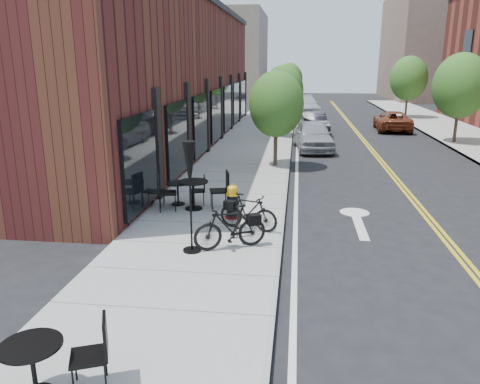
{
  "coord_description": "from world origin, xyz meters",
  "views": [
    {
      "loc": [
        0.26,
        -9.99,
        4.2
      ],
      "look_at": [
        -1.15,
        1.5,
        1.0
      ],
      "focal_mm": 35.0,
      "sensor_mm": 36.0,
      "label": 1
    }
  ],
  "objects_px": {
    "bicycle_left": "(230,227)",
    "parked_car_c": "(304,105)",
    "parked_car_a": "(313,135)",
    "bistro_set_a": "(33,363)",
    "bistro_set_c": "(193,191)",
    "parked_car_far": "(392,121)",
    "patio_umbrella": "(190,174)",
    "parked_car_b": "(313,123)",
    "fire_hydrant": "(233,202)",
    "bistro_set_b": "(178,190)",
    "bicycle_right": "(248,212)"
  },
  "relations": [
    {
      "from": "bicycle_left",
      "to": "patio_umbrella",
      "type": "relative_size",
      "value": 0.68
    },
    {
      "from": "bicycle_left",
      "to": "patio_umbrella",
      "type": "xyz_separation_m",
      "value": [
        -0.83,
        -0.27,
        1.27
      ]
    },
    {
      "from": "parked_car_a",
      "to": "bistro_set_a",
      "type": "bearing_deg",
      "value": -108.03
    },
    {
      "from": "bistro_set_a",
      "to": "bistro_set_c",
      "type": "height_order",
      "value": "bistro_set_c"
    },
    {
      "from": "parked_car_b",
      "to": "bicycle_left",
      "type": "bearing_deg",
      "value": -104.99
    },
    {
      "from": "patio_umbrella",
      "to": "parked_car_a",
      "type": "xyz_separation_m",
      "value": [
        3.05,
        13.79,
        -1.18
      ]
    },
    {
      "from": "fire_hydrant",
      "to": "parked_car_c",
      "type": "bearing_deg",
      "value": 80.18
    },
    {
      "from": "bicycle_right",
      "to": "parked_car_b",
      "type": "bearing_deg",
      "value": 11.11
    },
    {
      "from": "bicycle_right",
      "to": "patio_umbrella",
      "type": "relative_size",
      "value": 0.63
    },
    {
      "from": "parked_car_a",
      "to": "bicycle_left",
      "type": "bearing_deg",
      "value": -105.38
    },
    {
      "from": "bicycle_right",
      "to": "parked_car_a",
      "type": "height_order",
      "value": "parked_car_a"
    },
    {
      "from": "bistro_set_c",
      "to": "parked_car_b",
      "type": "height_order",
      "value": "parked_car_b"
    },
    {
      "from": "parked_car_c",
      "to": "bicycle_left",
      "type": "bearing_deg",
      "value": -99.52
    },
    {
      "from": "fire_hydrant",
      "to": "parked_car_far",
      "type": "distance_m",
      "value": 20.5
    },
    {
      "from": "bistro_set_b",
      "to": "parked_car_b",
      "type": "distance_m",
      "value": 16.47
    },
    {
      "from": "patio_umbrella",
      "to": "bicycle_left",
      "type": "bearing_deg",
      "value": 17.73
    },
    {
      "from": "bistro_set_b",
      "to": "parked_car_c",
      "type": "height_order",
      "value": "parked_car_c"
    },
    {
      "from": "bistro_set_c",
      "to": "parked_car_far",
      "type": "xyz_separation_m",
      "value": [
        8.94,
        18.35,
        -0.04
      ]
    },
    {
      "from": "bistro_set_b",
      "to": "parked_car_far",
      "type": "height_order",
      "value": "parked_car_far"
    },
    {
      "from": "parked_car_a",
      "to": "parked_car_far",
      "type": "xyz_separation_m",
      "value": [
        5.25,
        7.65,
        -0.1
      ]
    },
    {
      "from": "fire_hydrant",
      "to": "patio_umbrella",
      "type": "xyz_separation_m",
      "value": [
        -0.59,
        -2.45,
        1.34
      ]
    },
    {
      "from": "parked_car_a",
      "to": "parked_car_b",
      "type": "height_order",
      "value": "parked_car_a"
    },
    {
      "from": "bistro_set_c",
      "to": "bicycle_right",
      "type": "bearing_deg",
      "value": -56.78
    },
    {
      "from": "bicycle_left",
      "to": "patio_umbrella",
      "type": "height_order",
      "value": "patio_umbrella"
    },
    {
      "from": "parked_car_a",
      "to": "parked_car_c",
      "type": "relative_size",
      "value": 0.79
    },
    {
      "from": "patio_umbrella",
      "to": "parked_car_far",
      "type": "distance_m",
      "value": 23.03
    },
    {
      "from": "bicycle_right",
      "to": "parked_car_far",
      "type": "height_order",
      "value": "parked_car_far"
    },
    {
      "from": "bicycle_left",
      "to": "parked_car_c",
      "type": "height_order",
      "value": "parked_car_c"
    },
    {
      "from": "fire_hydrant",
      "to": "parked_car_a",
      "type": "height_order",
      "value": "parked_car_a"
    },
    {
      "from": "bicycle_left",
      "to": "parked_car_a",
      "type": "distance_m",
      "value": 13.7
    },
    {
      "from": "bistro_set_a",
      "to": "parked_car_a",
      "type": "bearing_deg",
      "value": 56.06
    },
    {
      "from": "fire_hydrant",
      "to": "bistro_set_a",
      "type": "bearing_deg",
      "value": -106.81
    },
    {
      "from": "bistro_set_a",
      "to": "parked_car_a",
      "type": "xyz_separation_m",
      "value": [
        3.96,
        18.68,
        0.12
      ]
    },
    {
      "from": "fire_hydrant",
      "to": "patio_umbrella",
      "type": "bearing_deg",
      "value": -108.74
    },
    {
      "from": "patio_umbrella",
      "to": "fire_hydrant",
      "type": "bearing_deg",
      "value": 76.54
    },
    {
      "from": "fire_hydrant",
      "to": "patio_umbrella",
      "type": "distance_m",
      "value": 2.85
    },
    {
      "from": "bicycle_left",
      "to": "parked_car_c",
      "type": "distance_m",
      "value": 30.11
    },
    {
      "from": "parked_car_b",
      "to": "bistro_set_a",
      "type": "bearing_deg",
      "value": -107.52
    },
    {
      "from": "fire_hydrant",
      "to": "bistro_set_a",
      "type": "xyz_separation_m",
      "value": [
        -1.5,
        -7.34,
        0.04
      ]
    },
    {
      "from": "bistro_set_c",
      "to": "parked_car_a",
      "type": "distance_m",
      "value": 11.32
    },
    {
      "from": "bistro_set_a",
      "to": "parked_car_far",
      "type": "xyz_separation_m",
      "value": [
        9.21,
        26.33,
        0.02
      ]
    },
    {
      "from": "bicycle_right",
      "to": "patio_umbrella",
      "type": "height_order",
      "value": "patio_umbrella"
    },
    {
      "from": "bicycle_left",
      "to": "bistro_set_c",
      "type": "bearing_deg",
      "value": -177.1
    },
    {
      "from": "fire_hydrant",
      "to": "bicycle_left",
      "type": "distance_m",
      "value": 2.2
    },
    {
      "from": "fire_hydrant",
      "to": "patio_umbrella",
      "type": "relative_size",
      "value": 0.38
    },
    {
      "from": "bistro_set_b",
      "to": "parked_car_c",
      "type": "relative_size",
      "value": 0.3
    },
    {
      "from": "parked_car_a",
      "to": "parked_car_far",
      "type": "relative_size",
      "value": 0.95
    },
    {
      "from": "bistro_set_c",
      "to": "parked_car_far",
      "type": "bearing_deg",
      "value": 48.62
    },
    {
      "from": "fire_hydrant",
      "to": "parked_car_far",
      "type": "bearing_deg",
      "value": 62.61
    },
    {
      "from": "parked_car_b",
      "to": "parked_car_a",
      "type": "bearing_deg",
      "value": -99.61
    }
  ]
}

